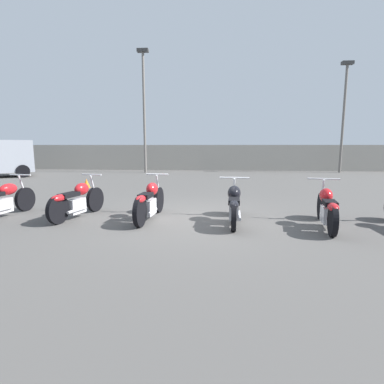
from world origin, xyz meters
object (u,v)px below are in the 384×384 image
at_px(light_pole_left, 144,101).
at_px(motorcycle_slot_2, 150,201).
at_px(motorcycle_slot_1, 77,200).
at_px(traffic_cone_near, 86,183).
at_px(motorcycle_slot_0, 2,200).
at_px(light_pole_right, 344,108).
at_px(motorcycle_slot_3, 234,204).
at_px(motorcycle_slot_4, 327,208).

bearing_deg(light_pole_left, motorcycle_slot_2, -76.19).
xyz_separation_m(light_pole_left, motorcycle_slot_1, (1.27, -12.47, -4.10)).
height_order(motorcycle_slot_1, traffic_cone_near, motorcycle_slot_1).
bearing_deg(motorcycle_slot_0, light_pole_right, 54.24).
bearing_deg(light_pole_left, motorcycle_slot_0, -92.59).
relative_size(motorcycle_slot_0, motorcycle_slot_3, 0.94).
relative_size(light_pole_left, motorcycle_slot_2, 3.61).
height_order(light_pole_left, motorcycle_slot_0, light_pole_left).
distance_m(light_pole_left, light_pole_right, 12.74).
relative_size(light_pole_left, motorcycle_slot_0, 3.89).
distance_m(light_pole_left, motorcycle_slot_4, 15.23).
relative_size(light_pole_left, motorcycle_slot_4, 3.73).
bearing_deg(traffic_cone_near, motorcycle_slot_0, -87.78).
bearing_deg(motorcycle_slot_3, motorcycle_slot_0, -177.43).
xyz_separation_m(light_pole_right, traffic_cone_near, (-13.47, -8.29, -3.95)).
bearing_deg(light_pole_right, motorcycle_slot_2, -125.57).
bearing_deg(motorcycle_slot_1, motorcycle_slot_3, 10.40).
bearing_deg(motorcycle_slot_0, motorcycle_slot_2, 9.64).
distance_m(motorcycle_slot_0, motorcycle_slot_3, 5.62).
bearing_deg(motorcycle_slot_2, motorcycle_slot_4, -0.62).
xyz_separation_m(motorcycle_slot_2, motorcycle_slot_4, (3.93, -0.39, -0.02)).
bearing_deg(motorcycle_slot_4, motorcycle_slot_2, -175.40).
distance_m(motorcycle_slot_1, traffic_cone_near, 5.53).
bearing_deg(motorcycle_slot_2, motorcycle_slot_0, -174.04).
distance_m(light_pole_right, motorcycle_slot_2, 16.95).
bearing_deg(motorcycle_slot_0, traffic_cone_near, 100.91).
bearing_deg(light_pole_left, motorcycle_slot_1, -84.18).
bearing_deg(light_pole_right, light_pole_left, -175.69).
height_order(motorcycle_slot_1, motorcycle_slot_4, motorcycle_slot_1).
distance_m(motorcycle_slot_0, traffic_cone_near, 5.23).
distance_m(light_pole_right, traffic_cone_near, 16.30).
height_order(motorcycle_slot_2, motorcycle_slot_4, motorcycle_slot_2).
height_order(motorcycle_slot_2, traffic_cone_near, motorcycle_slot_2).
bearing_deg(motorcycle_slot_4, traffic_cone_near, 154.70).
distance_m(motorcycle_slot_2, motorcycle_slot_4, 3.95).
bearing_deg(motorcycle_slot_3, traffic_cone_near, 140.99).
xyz_separation_m(light_pole_left, motorcycle_slot_3, (5.05, -12.63, -4.10)).
bearing_deg(motorcycle_slot_0, motorcycle_slot_3, 7.96).
distance_m(motorcycle_slot_3, motorcycle_slot_4, 1.97).
xyz_separation_m(light_pole_right, motorcycle_slot_3, (-7.65, -13.59, -3.71)).
relative_size(motorcycle_slot_4, traffic_cone_near, 5.48).
xyz_separation_m(motorcycle_slot_3, traffic_cone_near, (-5.82, 5.30, -0.24)).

